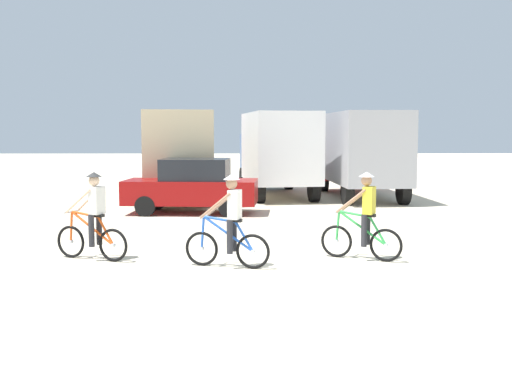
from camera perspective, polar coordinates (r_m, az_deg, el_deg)
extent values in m
plane|color=beige|center=(11.49, 1.92, -7.68)|extent=(120.00, 120.00, 0.00)
cube|color=#CCB78E|center=(23.40, -7.47, 4.04)|extent=(3.17, 5.51, 2.70)
cube|color=#B21E1E|center=(26.81, -7.74, 3.17)|extent=(2.40, 1.82, 2.00)
cube|color=black|center=(27.50, -7.80, 3.97)|extent=(2.01, 0.39, 0.80)
cylinder|color=black|center=(26.76, -9.89, 0.99)|extent=(0.47, 1.04, 1.00)
cylinder|color=black|center=(26.83, -5.53, 1.06)|extent=(0.47, 1.04, 1.00)
cylinder|color=black|center=(21.79, -9.92, -0.07)|extent=(0.47, 1.04, 1.00)
cylinder|color=black|center=(21.87, -4.57, 0.02)|extent=(0.47, 1.04, 1.00)
cube|color=white|center=(24.45, 2.16, 4.15)|extent=(3.02, 5.45, 2.70)
cube|color=#4C6B9E|center=(27.82, 0.93, 3.32)|extent=(2.37, 1.76, 2.00)
cube|color=black|center=(28.50, 0.71, 4.08)|extent=(2.02, 0.33, 0.80)
cylinder|color=black|center=(27.64, -1.13, 1.22)|extent=(0.44, 1.03, 1.00)
cylinder|color=black|center=(27.96, 3.02, 1.27)|extent=(0.44, 1.03, 1.00)
cylinder|color=black|center=(22.72, 0.36, 0.25)|extent=(0.44, 1.03, 1.00)
cylinder|color=black|center=(23.10, 5.37, 0.31)|extent=(0.44, 1.03, 1.00)
cube|color=#9E9EA3|center=(24.11, 10.02, 4.05)|extent=(2.64, 5.31, 2.70)
cube|color=#B21E1E|center=(27.45, 8.34, 3.22)|extent=(2.27, 1.60, 2.00)
cube|color=black|center=(28.12, 8.05, 4.00)|extent=(2.03, 0.18, 0.80)
cylinder|color=black|center=(27.22, 6.25, 1.12)|extent=(0.37, 1.01, 1.00)
cylinder|color=black|center=(27.64, 10.42, 1.13)|extent=(0.37, 1.01, 1.00)
cylinder|color=black|center=(22.34, 8.43, 0.09)|extent=(0.37, 1.01, 1.00)
cylinder|color=black|center=(22.85, 13.44, 0.12)|extent=(0.37, 1.01, 1.00)
cube|color=maroon|center=(19.94, -6.01, 0.03)|extent=(4.33, 2.09, 0.76)
cube|color=black|center=(19.85, -5.60, 2.10)|extent=(2.22, 1.76, 0.68)
cylinder|color=black|center=(19.48, -10.16, -1.28)|extent=(0.66, 0.27, 0.64)
cylinder|color=black|center=(20.99, -9.15, -0.77)|extent=(0.66, 0.27, 0.64)
cylinder|color=black|center=(19.03, -2.52, -1.36)|extent=(0.66, 0.27, 0.64)
cylinder|color=black|center=(20.57, -2.06, -0.83)|extent=(0.66, 0.27, 0.64)
torus|color=black|center=(13.53, -16.70, -4.41)|extent=(0.65, 0.32, 0.68)
cylinder|color=silver|center=(13.53, -16.70, -4.41)|extent=(0.10, 0.10, 0.08)
torus|color=black|center=(12.91, -13.03, -4.79)|extent=(0.65, 0.32, 0.68)
cylinder|color=silver|center=(12.91, -13.03, -4.79)|extent=(0.10, 0.10, 0.08)
cylinder|color=#E05119|center=(13.15, -14.86, -3.24)|extent=(0.97, 0.44, 0.68)
cylinder|color=#E05119|center=(13.21, -15.49, -1.98)|extent=(0.63, 0.30, 0.13)
cylinder|color=#E05119|center=(12.97, -13.69, -3.51)|extent=(0.38, 0.20, 0.59)
cylinder|color=#E05119|center=(13.47, -16.65, -3.08)|extent=(0.11, 0.08, 0.64)
cylinder|color=silver|center=(13.41, -16.61, -1.73)|extent=(0.23, 0.49, 0.04)
cube|color=black|center=(13.02, -14.34, -2.11)|extent=(0.27, 0.20, 0.06)
cube|color=silver|center=(12.99, -14.44, -0.75)|extent=(0.31, 0.37, 0.56)
sphere|color=beige|center=(12.99, -14.70, 1.02)|extent=(0.22, 0.22, 0.22)
cone|color=#333333|center=(12.98, -14.72, 1.59)|extent=(0.32, 0.32, 0.10)
cylinder|color=#26262B|center=(13.01, -14.93, -3.47)|extent=(0.12, 0.12, 0.66)
cylinder|color=#26262B|center=(13.21, -14.26, -3.31)|extent=(0.12, 0.12, 0.66)
cylinder|color=beige|center=(13.06, -16.10, -0.83)|extent=(0.61, 0.25, 0.53)
cylinder|color=beige|center=(13.34, -15.16, -0.67)|extent=(0.58, 0.32, 0.53)
torus|color=black|center=(12.26, -5.03, -5.22)|extent=(0.67, 0.25, 0.68)
cylinder|color=silver|center=(12.26, -5.03, -5.22)|extent=(0.10, 0.10, 0.08)
torus|color=black|center=(11.94, -0.29, -5.50)|extent=(0.67, 0.25, 0.68)
cylinder|color=silver|center=(11.94, -0.29, -5.50)|extent=(0.10, 0.10, 0.08)
cylinder|color=blue|center=(12.02, -2.59, -3.88)|extent=(1.00, 0.34, 0.68)
cylinder|color=blue|center=(12.04, -3.37, -2.52)|extent=(0.65, 0.24, 0.13)
cylinder|color=blue|center=(11.93, -1.09, -4.14)|extent=(0.39, 0.16, 0.59)
cylinder|color=blue|center=(12.20, -4.93, -3.75)|extent=(0.11, 0.08, 0.64)
cylinder|color=silver|center=(12.14, -4.83, -2.27)|extent=(0.18, 0.51, 0.04)
cube|color=black|center=(11.94, -1.88, -2.63)|extent=(0.26, 0.18, 0.06)
cube|color=silver|center=(11.90, -1.98, -1.15)|extent=(0.28, 0.36, 0.56)
sphere|color=#A87A5B|center=(11.88, -2.26, 0.77)|extent=(0.22, 0.22, 0.22)
cone|color=silver|center=(11.87, -2.27, 1.40)|extent=(0.32, 0.32, 0.10)
cylinder|color=#26262B|center=(11.88, -2.44, -4.13)|extent=(0.12, 0.12, 0.66)
cylinder|color=#26262B|center=(12.13, -2.05, -3.93)|extent=(0.12, 0.12, 0.66)
cylinder|color=#A87A5B|center=(11.84, -3.80, -1.27)|extent=(0.62, 0.19, 0.53)
cylinder|color=#A87A5B|center=(12.18, -3.23, -1.07)|extent=(0.61, 0.27, 0.53)
torus|color=black|center=(13.13, 7.42, -4.52)|extent=(0.63, 0.36, 0.68)
cylinder|color=silver|center=(13.13, 7.42, -4.52)|extent=(0.11, 0.11, 0.08)
torus|color=black|center=(12.85, 11.89, -4.82)|extent=(0.63, 0.36, 0.68)
cylinder|color=silver|center=(12.85, 11.89, -4.82)|extent=(0.11, 0.11, 0.08)
cylinder|color=green|center=(12.92, 9.76, -3.28)|extent=(0.94, 0.51, 0.68)
cylinder|color=green|center=(12.93, 9.05, -2.01)|extent=(0.61, 0.34, 0.13)
cylinder|color=green|center=(12.84, 11.16, -3.55)|extent=(0.37, 0.22, 0.59)
cylinder|color=green|center=(13.07, 7.54, -3.15)|extent=(0.11, 0.09, 0.64)
cylinder|color=silver|center=(13.02, 7.67, -1.76)|extent=(0.27, 0.48, 0.04)
cube|color=black|center=(12.84, 10.45, -2.13)|extent=(0.27, 0.21, 0.06)
cube|color=gold|center=(12.81, 10.38, -0.76)|extent=(0.32, 0.38, 0.56)
sphere|color=#A87A5B|center=(12.78, 10.16, 1.04)|extent=(0.22, 0.22, 0.22)
cone|color=silver|center=(12.77, 10.17, 1.62)|extent=(0.32, 0.32, 0.10)
cylinder|color=#26262B|center=(12.78, 9.92, -3.52)|extent=(0.12, 0.12, 0.66)
cylinder|color=#26262B|center=(13.03, 10.23, -3.35)|extent=(0.12, 0.12, 0.66)
cylinder|color=#A87A5B|center=(12.73, 8.70, -0.83)|extent=(0.60, 0.29, 0.53)
cylinder|color=#A87A5B|center=(13.07, 9.17, -0.67)|extent=(0.57, 0.36, 0.53)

